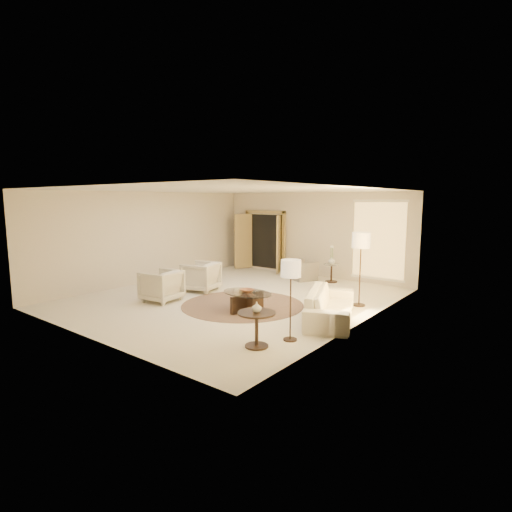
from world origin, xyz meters
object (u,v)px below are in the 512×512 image
Objects in this scene: side_table at (331,271)px; floor_lamp_far at (291,272)px; bowl at (247,291)px; coffee_table at (247,299)px; armchair_left at (201,275)px; armchair_right at (161,284)px; sofa at (331,305)px; accent_chair at (300,267)px; floor_lamp_near at (361,244)px; end_table at (257,323)px; end_vase at (257,307)px; side_vase at (332,261)px.

side_table is 5.59m from floor_lamp_far.
coffee_table is at bearing 0.00° from bowl.
armchair_left is 1.43m from armchair_right.
accent_chair is at bearing 17.57° from sofa.
floor_lamp_near is (4.15, 2.65, 1.08)m from armchair_right.
end_table is 0.37× the size of floor_lamp_near.
floor_lamp_near is 5.83× the size of bowl.
end_vase reaches higher than coffee_table.
armchair_left reaches higher than accent_chair.
coffee_table is 0.92× the size of floor_lamp_near.
armchair_left is 0.55× the size of coffee_table.
armchair_left is 4.62m from end_table.
floor_lamp_far is at bearing -70.43° from side_vase.
end_table is at bearing 139.95° from accent_chair.
coffee_table is 9.01× the size of end_vase.
bowl is at bearing 133.28° from end_vase.
floor_lamp_far is at bearing 51.11° from armchair_left.
end_vase is at bearing 180.00° from end_table.
accent_chair is 1.40× the size of end_table.
floor_lamp_far is (1.81, -0.99, 0.98)m from coffee_table.
bowl is at bearing 151.39° from floor_lamp_far.
side_vase is at bearing 90.47° from bowl.
bowl is at bearing -89.53° from side_table.
accent_chair is 4.10m from bowl.
end_table reaches higher than bowl.
end_table is (3.91, -2.47, -0.02)m from armchair_left.
armchair_right reaches higher than end_table.
side_table is at bearing 90.47° from bowl.
accent_chair is at bearing 104.52° from bowl.
end_table is 1.09m from floor_lamp_far.
coffee_table is 1.10× the size of floor_lamp_far.
bowl is 1.39× the size of side_vase.
sofa is 3.97× the size of side_table.
accent_chair reaches higher than sofa.
armchair_right is at bearing -115.66° from side_vase.
armchair_right is 4.02m from end_vase.
coffee_table is at bearing -89.53° from side_vase.
floor_lamp_near is at bearing 114.52° from armchair_right.
sofa is 1.39× the size of coffee_table.
armchair_left is 4.63m from end_vase.
coffee_table is at bearing -89.53° from side_table.
end_table is 3.01× the size of side_vase.
floor_lamp_far is at bearing -70.43° from side_table.
sofa is 1.52× the size of floor_lamp_far.
sofa is 2.26m from end_vase.
floor_lamp_near is at bearing 48.82° from bowl.
side_table is at bearing 130.85° from floor_lamp_near.
end_vase is at bearing -46.72° from coffee_table.
end_table is at bearing -74.98° from side_vase.
floor_lamp_far reaches higher than side_vase.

